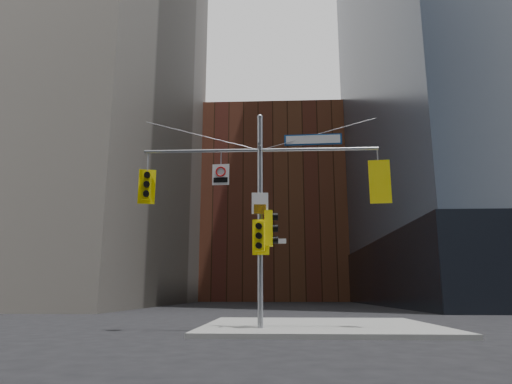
# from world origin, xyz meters

# --- Properties ---
(ground) EXTENTS (160.00, 160.00, 0.00)m
(ground) POSITION_xyz_m (0.00, 0.00, 0.00)
(ground) COLOR black
(ground) RESTS_ON ground
(sidewalk_corner) EXTENTS (8.00, 8.00, 0.15)m
(sidewalk_corner) POSITION_xyz_m (2.00, 4.00, 0.07)
(sidewalk_corner) COLOR gray
(sidewalk_corner) RESTS_ON ground
(brick_midrise) EXTENTS (26.00, 20.00, 28.00)m
(brick_midrise) POSITION_xyz_m (0.00, 58.00, 14.00)
(brick_midrise) COLOR brown
(brick_midrise) RESTS_ON ground
(signal_assembly) EXTENTS (8.00, 0.80, 7.30)m
(signal_assembly) POSITION_xyz_m (0.00, 1.99, 4.42)
(signal_assembly) COLOR gray
(signal_assembly) RESTS_ON ground
(traffic_light_west_arm) EXTENTS (0.57, 0.53, 1.21)m
(traffic_light_west_arm) POSITION_xyz_m (-3.87, 2.01, 4.80)
(traffic_light_west_arm) COLOR #FFEB0D
(traffic_light_west_arm) RESTS_ON ground
(traffic_light_east_arm) EXTENTS (0.69, 0.58, 1.46)m
(traffic_light_east_arm) POSITION_xyz_m (3.96, 1.99, 4.80)
(traffic_light_east_arm) COLOR #FFEB0D
(traffic_light_east_arm) RESTS_ON ground
(traffic_light_pole_side) EXTENTS (0.45, 0.38, 1.16)m
(traffic_light_pole_side) POSITION_xyz_m (0.33, 2.00, 3.31)
(traffic_light_pole_side) COLOR #FFEB0D
(traffic_light_pole_side) RESTS_ON ground
(traffic_light_pole_front) EXTENTS (0.55, 0.48, 1.16)m
(traffic_light_pole_front) POSITION_xyz_m (0.00, 1.73, 3.01)
(traffic_light_pole_front) COLOR #FFEB0D
(traffic_light_pole_front) RESTS_ON ground
(street_sign_blade) EXTENTS (1.96, 0.13, 0.38)m
(street_sign_blade) POSITION_xyz_m (1.81, 2.00, 6.35)
(street_sign_blade) COLOR navy
(street_sign_blade) RESTS_ON ground
(regulatory_sign_arm) EXTENTS (0.58, 0.10, 0.72)m
(regulatory_sign_arm) POSITION_xyz_m (-1.34, 1.97, 5.17)
(regulatory_sign_arm) COLOR silver
(regulatory_sign_arm) RESTS_ON ground
(regulatory_sign_pole) EXTENTS (0.55, 0.08, 0.72)m
(regulatory_sign_pole) POSITION_xyz_m (0.00, 1.88, 4.11)
(regulatory_sign_pole) COLOR silver
(regulatory_sign_pole) RESTS_ON ground
(street_blade_ew) EXTENTS (0.80, 0.05, 0.16)m
(street_blade_ew) POSITION_xyz_m (0.45, 2.00, 2.89)
(street_blade_ew) COLOR silver
(street_blade_ew) RESTS_ON ground
(street_blade_ns) EXTENTS (0.08, 0.73, 0.15)m
(street_blade_ns) POSITION_xyz_m (0.00, 2.45, 2.75)
(street_blade_ns) COLOR #145926
(street_blade_ns) RESTS_ON ground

